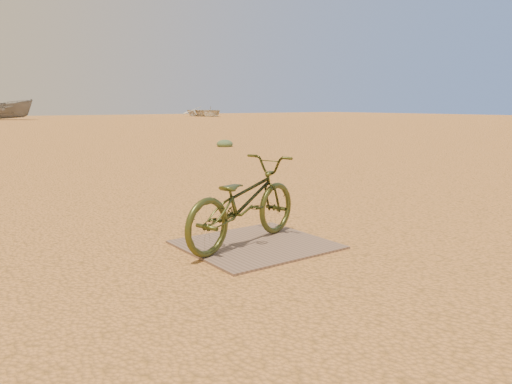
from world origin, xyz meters
TOP-DOWN VIEW (x-y plane):
  - ground at (0.00, 0.00)m, footprint 120.00×120.00m
  - plywood_board at (0.32, 0.49)m, footprint 1.32×1.22m
  - bicycle at (0.22, 0.56)m, footprint 1.66×0.98m
  - boat_mid_right at (5.84, 44.88)m, footprint 4.69×4.17m
  - boat_far_right at (25.98, 45.40)m, footprint 4.21×5.63m
  - kale_b at (6.21, 10.32)m, footprint 0.52×0.52m

SIDE VIEW (x-z plane):
  - ground at x=0.00m, z-range 0.00..0.00m
  - kale_b at x=6.21m, z-range -0.14..0.14m
  - plywood_board at x=0.32m, z-range 0.00..0.02m
  - bicycle at x=0.22m, z-range 0.02..0.85m
  - boat_far_right at x=25.98m, z-range 0.00..1.11m
  - boat_mid_right at x=5.84m, z-range 0.00..1.78m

